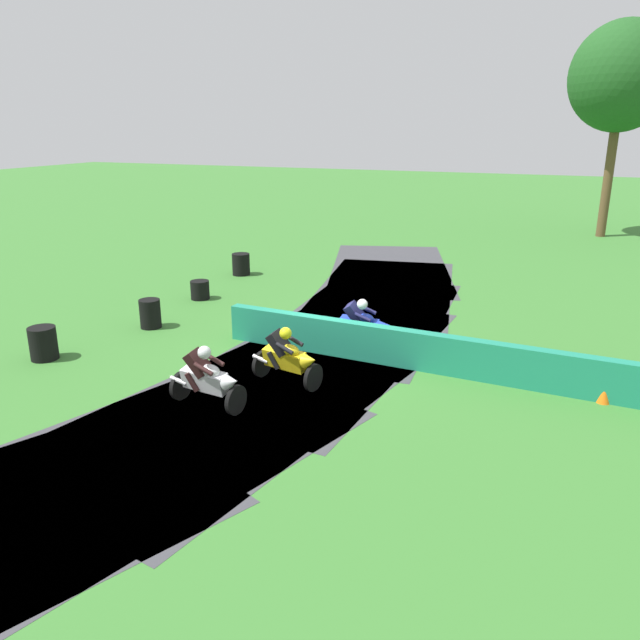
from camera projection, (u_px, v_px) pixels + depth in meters
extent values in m
plane|color=#38752D|center=(326.00, 353.00, 15.35)|extent=(120.00, 120.00, 0.00)
cube|color=#3D3D42|center=(109.00, 470.00, 10.16)|extent=(6.94, 9.93, 0.01)
cube|color=#3D3D42|center=(245.00, 401.00, 12.66)|extent=(6.02, 9.68, 0.01)
cube|color=#3D3D42|center=(323.00, 352.00, 15.37)|extent=(5.02, 9.29, 0.01)
cube|color=#3D3D42|center=(366.00, 316.00, 18.24)|extent=(4.88, 9.24, 0.01)
cube|color=#3D3D42|center=(385.00, 289.00, 21.24)|extent=(5.90, 9.64, 0.01)
cube|color=#3D3D42|center=(390.00, 268.00, 24.31)|extent=(6.83, 9.91, 0.01)
cube|color=#1E8466|center=(572.00, 375.00, 12.85)|extent=(16.57, 1.42, 0.90)
cylinder|color=black|center=(236.00, 400.00, 12.04)|extent=(0.18, 0.71, 0.71)
cylinder|color=black|center=(181.00, 386.00, 12.70)|extent=(0.18, 0.71, 0.71)
cube|color=silver|center=(205.00, 380.00, 12.24)|extent=(1.04, 0.48, 0.45)
ellipsoid|color=silver|center=(210.00, 371.00, 12.03)|extent=(0.48, 0.38, 0.29)
cone|color=silver|center=(232.00, 382.00, 11.86)|extent=(0.43, 0.41, 0.46)
cylinder|color=#B2B2B7|center=(179.00, 381.00, 12.47)|extent=(0.42, 0.15, 0.17)
cube|color=#331919|center=(198.00, 363.00, 12.10)|extent=(0.54, 0.39, 0.61)
sphere|color=white|center=(204.00, 352.00, 11.86)|extent=(0.26, 0.26, 0.26)
cylinder|color=#331919|center=(215.00, 360.00, 12.09)|extent=(0.43, 0.13, 0.24)
cylinder|color=#331919|center=(203.00, 369.00, 11.82)|extent=(0.43, 0.13, 0.24)
cylinder|color=#331919|center=(203.00, 373.00, 12.45)|extent=(0.29, 0.18, 0.42)
cylinder|color=#331919|center=(192.00, 382.00, 12.18)|extent=(0.29, 0.18, 0.42)
cylinder|color=black|center=(313.00, 378.00, 13.10)|extent=(0.24, 0.72, 0.71)
cylinder|color=black|center=(262.00, 364.00, 13.86)|extent=(0.24, 0.72, 0.71)
cube|color=yellow|center=(285.00, 359.00, 13.34)|extent=(1.05, 0.57, 0.45)
ellipsoid|color=yellow|center=(290.00, 350.00, 13.13)|extent=(0.50, 0.41, 0.29)
cone|color=yellow|center=(310.00, 361.00, 12.92)|extent=(0.46, 0.43, 0.46)
cylinder|color=#B2B2B7|center=(261.00, 359.00, 13.62)|extent=(0.42, 0.18, 0.17)
cube|color=black|center=(279.00, 343.00, 13.21)|extent=(0.56, 0.38, 0.61)
sphere|color=yellow|center=(286.00, 333.00, 12.96)|extent=(0.26, 0.26, 0.26)
cylinder|color=black|center=(295.00, 340.00, 13.17)|extent=(0.44, 0.16, 0.24)
cylinder|color=black|center=(285.00, 348.00, 12.92)|extent=(0.44, 0.16, 0.24)
cylinder|color=black|center=(283.00, 352.00, 13.56)|extent=(0.30, 0.18, 0.42)
cylinder|color=black|center=(273.00, 360.00, 13.31)|extent=(0.30, 0.18, 0.42)
cylinder|color=black|center=(387.00, 340.00, 15.36)|extent=(0.15, 0.75, 0.74)
cylinder|color=black|center=(336.00, 332.00, 15.96)|extent=(0.15, 0.75, 0.74)
cube|color=#1E38B2|center=(359.00, 326.00, 15.51)|extent=(1.03, 0.46, 0.46)
ellipsoid|color=#1E38B2|center=(365.00, 318.00, 15.29)|extent=(0.47, 0.37, 0.31)
cone|color=#1E38B2|center=(385.00, 326.00, 15.15)|extent=(0.42, 0.43, 0.48)
cylinder|color=#B2B2B7|center=(336.00, 328.00, 15.72)|extent=(0.41, 0.12, 0.18)
cube|color=#1E1E4C|center=(355.00, 313.00, 15.34)|extent=(0.52, 0.43, 0.62)
sphere|color=white|center=(362.00, 304.00, 15.10)|extent=(0.26, 0.26, 0.26)
cylinder|color=#1E1E4C|center=(368.00, 310.00, 15.34)|extent=(0.43, 0.12, 0.24)
cylinder|color=#1E1E4C|center=(363.00, 317.00, 15.07)|extent=(0.43, 0.12, 0.24)
cylinder|color=#1E1E4C|center=(356.00, 321.00, 15.70)|extent=(0.28, 0.21, 0.42)
cylinder|color=#1E1E4C|center=(350.00, 328.00, 15.44)|extent=(0.28, 0.21, 0.42)
cylinder|color=black|center=(45.00, 355.00, 14.93)|extent=(0.64, 0.64, 0.20)
cylinder|color=black|center=(44.00, 347.00, 14.87)|extent=(0.64, 0.64, 0.20)
cylinder|color=black|center=(43.00, 339.00, 14.81)|extent=(0.64, 0.64, 0.20)
cylinder|color=black|center=(42.00, 331.00, 14.74)|extent=(0.64, 0.64, 0.20)
cylinder|color=black|center=(151.00, 324.00, 17.23)|extent=(0.58, 0.58, 0.20)
cylinder|color=black|center=(150.00, 317.00, 17.17)|extent=(0.58, 0.58, 0.20)
cylinder|color=black|center=(150.00, 310.00, 17.11)|extent=(0.58, 0.58, 0.20)
cylinder|color=black|center=(149.00, 303.00, 17.05)|extent=(0.58, 0.58, 0.20)
cylinder|color=black|center=(200.00, 296.00, 20.01)|extent=(0.60, 0.60, 0.20)
cylinder|color=black|center=(200.00, 290.00, 19.95)|extent=(0.60, 0.60, 0.20)
cylinder|color=black|center=(200.00, 284.00, 19.89)|extent=(0.60, 0.60, 0.20)
cylinder|color=black|center=(241.00, 272.00, 23.20)|extent=(0.65, 0.65, 0.20)
cylinder|color=black|center=(241.00, 267.00, 23.14)|extent=(0.65, 0.65, 0.20)
cylinder|color=black|center=(241.00, 262.00, 23.08)|extent=(0.65, 0.65, 0.20)
cylinder|color=black|center=(241.00, 256.00, 23.02)|extent=(0.65, 0.65, 0.20)
cone|color=orange|center=(604.00, 392.00, 12.56)|extent=(0.28, 0.28, 0.44)
cylinder|color=brown|center=(608.00, 181.00, 30.27)|extent=(0.44, 0.44, 5.45)
ellipsoid|color=#1E511E|center=(622.00, 76.00, 28.83)|extent=(4.78, 4.78, 5.02)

